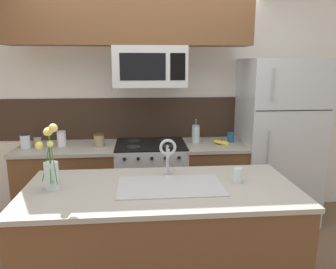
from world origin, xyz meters
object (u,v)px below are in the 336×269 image
storage_jar_short (62,139)px  banana_bunch (222,143)px  storage_jar_medium (38,141)px  flower_vase (51,168)px  storage_jar_squat (99,140)px  refrigerator (277,141)px  drinking_glass (238,175)px  french_press (196,134)px  stove_range (151,183)px  sink_faucet (168,152)px  storage_jar_tall (25,141)px  microwave (150,67)px  coffee_tin (231,137)px

storage_jar_short → banana_bunch: (1.73, -0.09, -0.06)m
storage_jar_medium → flower_vase: flower_vase is taller
storage_jar_squat → banana_bunch: 1.33m
refrigerator → drinking_glass: refrigerator is taller
french_press → stove_range: bearing=-173.3°
banana_bunch → french_press: bearing=156.2°
storage_jar_medium → storage_jar_short: (0.25, 0.02, 0.02)m
storage_jar_squat → sink_faucet: bearing=-57.3°
storage_jar_tall → flower_vase: size_ratio=0.32×
microwave → storage_jar_squat: bearing=-179.9°
flower_vase → storage_jar_short: bearing=99.7°
stove_range → refrigerator: 1.51m
microwave → french_press: microwave is taller
french_press → coffee_tin: size_ratio=2.43×
french_press → storage_jar_squat: bearing=-175.6°
storage_jar_tall → flower_vase: (0.57, -1.21, 0.08)m
stove_range → storage_jar_squat: bearing=-177.7°
microwave → storage_jar_short: size_ratio=4.57×
stove_range → microwave: size_ratio=1.25×
refrigerator → storage_jar_medium: refrigerator is taller
storage_jar_short → storage_jar_squat: storage_jar_short is taller
storage_jar_squat → banana_bunch: (1.33, -0.04, -0.05)m
storage_jar_short → flower_vase: size_ratio=0.33×
french_press → drinking_glass: (0.10, -1.27, -0.04)m
banana_bunch → french_press: 0.31m
refrigerator → storage_jar_short: (-2.39, 0.01, 0.08)m
storage_jar_tall → coffee_tin: bearing=2.2°
storage_jar_medium → french_press: bearing=1.6°
storage_jar_squat → drinking_glass: storage_jar_squat is taller
storage_jar_medium → drinking_glass: size_ratio=1.13×
microwave → storage_jar_tall: 1.51m
refrigerator → drinking_glass: 1.48m
refrigerator → storage_jar_medium: size_ratio=14.73×
stove_range → coffee_tin: coffee_tin is taller
storage_jar_tall → storage_jar_medium: bearing=21.8°
refrigerator → banana_bunch: size_ratio=9.59×
stove_range → refrigerator: (1.44, 0.02, 0.45)m
storage_jar_tall → sink_faucet: bearing=-35.3°
storage_jar_medium → storage_jar_squat: storage_jar_squat is taller
stove_range → storage_jar_squat: 0.76m
refrigerator → storage_jar_medium: 2.64m
storage_jar_short → sink_faucet: sink_faucet is taller
microwave → sink_faucet: microwave is taller
microwave → banana_bunch: microwave is taller
storage_jar_tall → flower_vase: 1.34m
french_press → storage_jar_tall: bearing=-177.1°
stove_range → microwave: (0.00, -0.02, 1.29)m
refrigerator → storage_jar_squat: 1.99m
french_press → drinking_glass: bearing=-85.5°
french_press → storage_jar_medium: bearing=-178.4°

